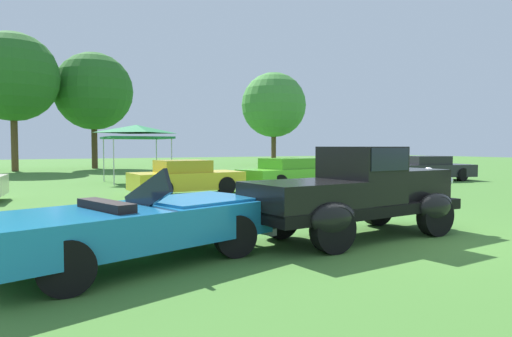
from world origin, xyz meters
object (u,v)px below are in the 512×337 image
Objects in this scene: feature_pickup_truck at (357,191)px; neighbor_convertible at (140,223)px; show_car_yellow at (186,178)px; show_car_lime at (291,173)px; canopy_tent_left_field at (136,131)px; show_car_charcoal at (430,168)px.

feature_pickup_truck is 1.00× the size of neighbor_convertible.
show_car_yellow and show_car_lime have the same top height.
canopy_tent_left_field is (-0.60, 15.14, 1.56)m from feature_pickup_truck.
neighbor_convertible reaches higher than show_car_yellow.
show_car_lime is at bearing -50.41° from canopy_tent_left_field.
show_car_charcoal is 14.41m from canopy_tent_left_field.
show_car_yellow and show_car_charcoal have the same top height.
show_car_charcoal is 1.56× the size of canopy_tent_left_field.
show_car_yellow is at bearing 66.94° from neighbor_convertible.
neighbor_convertible is 9.37m from show_car_yellow.
feature_pickup_truck is at bearing -114.92° from show_car_lime.
neighbor_convertible is 12.42m from show_car_lime.
neighbor_convertible is at bearing -102.87° from canopy_tent_left_field.
neighbor_convertible is 15.61m from canopy_tent_left_field.
show_car_charcoal is at bearing -23.23° from canopy_tent_left_field.
feature_pickup_truck reaches higher than neighbor_convertible.
feature_pickup_truck reaches higher than show_car_yellow.
canopy_tent_left_field reaches higher than show_car_charcoal.
neighbor_convertible is 0.95× the size of show_car_lime.
show_car_lime is (4.67, 0.58, 0.00)m from show_car_yellow.
canopy_tent_left_field is (-13.14, 5.64, 1.82)m from show_car_charcoal.
canopy_tent_left_field reaches higher than show_car_lime.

